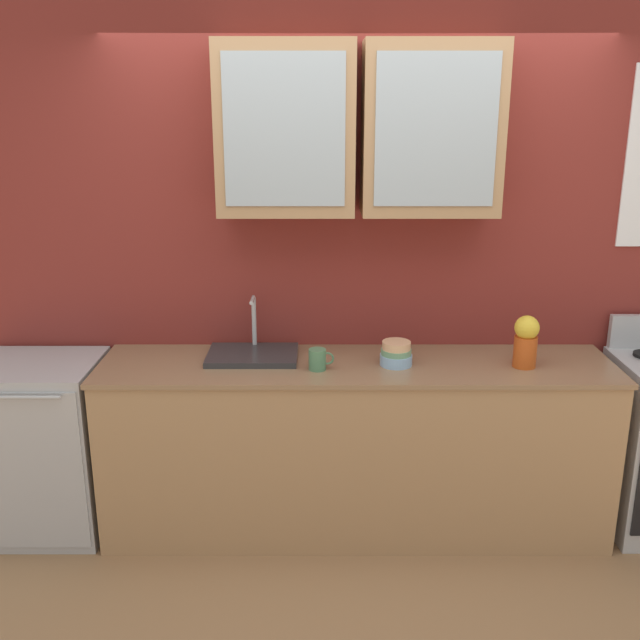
{
  "coord_description": "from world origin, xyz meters",
  "views": [
    {
      "loc": [
        -0.18,
        -3.43,
        2.18
      ],
      "look_at": [
        -0.18,
        0.0,
        1.15
      ],
      "focal_mm": 40.83,
      "sensor_mm": 36.0,
      "label": 1
    }
  ],
  "objects_px": {
    "dishwasher": "(42,447)",
    "bowl_stack": "(395,354)",
    "vase": "(525,341)",
    "cup_near_sink": "(317,359)",
    "sink_faucet": "(252,354)"
  },
  "relations": [
    {
      "from": "sink_faucet",
      "to": "bowl_stack",
      "type": "bearing_deg",
      "value": -8.24
    },
    {
      "from": "sink_faucet",
      "to": "cup_near_sink",
      "type": "distance_m",
      "value": 0.38
    },
    {
      "from": "cup_near_sink",
      "to": "vase",
      "type": "bearing_deg",
      "value": 2.35
    },
    {
      "from": "sink_faucet",
      "to": "vase",
      "type": "relative_size",
      "value": 1.75
    },
    {
      "from": "sink_faucet",
      "to": "vase",
      "type": "bearing_deg",
      "value": -5.46
    },
    {
      "from": "bowl_stack",
      "to": "vase",
      "type": "xyz_separation_m",
      "value": [
        0.63,
        -0.02,
        0.08
      ]
    },
    {
      "from": "vase",
      "to": "cup_near_sink",
      "type": "distance_m",
      "value": 1.03
    },
    {
      "from": "bowl_stack",
      "to": "cup_near_sink",
      "type": "bearing_deg",
      "value": -170.26
    },
    {
      "from": "dishwasher",
      "to": "bowl_stack",
      "type": "bearing_deg",
      "value": -0.58
    },
    {
      "from": "bowl_stack",
      "to": "dishwasher",
      "type": "height_order",
      "value": "bowl_stack"
    },
    {
      "from": "bowl_stack",
      "to": "vase",
      "type": "bearing_deg",
      "value": -2.26
    },
    {
      "from": "cup_near_sink",
      "to": "bowl_stack",
      "type": "bearing_deg",
      "value": 9.74
    },
    {
      "from": "cup_near_sink",
      "to": "dishwasher",
      "type": "bearing_deg",
      "value": 176.59
    },
    {
      "from": "vase",
      "to": "cup_near_sink",
      "type": "xyz_separation_m",
      "value": [
        -1.02,
        -0.04,
        -0.08
      ]
    },
    {
      "from": "dishwasher",
      "to": "sink_faucet",
      "type": "bearing_deg",
      "value": 4.51
    }
  ]
}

